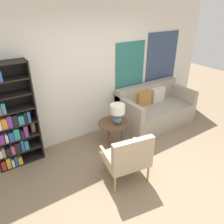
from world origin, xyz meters
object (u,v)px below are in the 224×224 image
at_px(armchair, 128,156).
at_px(table_lamp, 117,112).
at_px(side_table, 113,125).
at_px(bookshelf, 9,122).
at_px(couch, 154,110).

xyz_separation_m(armchair, table_lamp, (0.42, 0.91, 0.28)).
distance_m(armchair, side_table, 1.03).
bearing_deg(table_lamp, bookshelf, 162.88).
height_order(armchair, couch, couch).
distance_m(bookshelf, side_table, 1.86).
bearing_deg(bookshelf, armchair, -46.38).
xyz_separation_m(couch, table_lamp, (-1.25, -0.27, 0.42)).
bearing_deg(armchair, side_table, 69.73).
distance_m(couch, side_table, 1.33).
xyz_separation_m(bookshelf, armchair, (1.39, -1.46, -0.36)).
distance_m(bookshelf, couch, 3.11).
xyz_separation_m(bookshelf, couch, (3.06, -0.28, -0.50)).
bearing_deg(side_table, couch, 9.31).
bearing_deg(couch, side_table, -170.69).
height_order(side_table, table_lamp, table_lamp).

